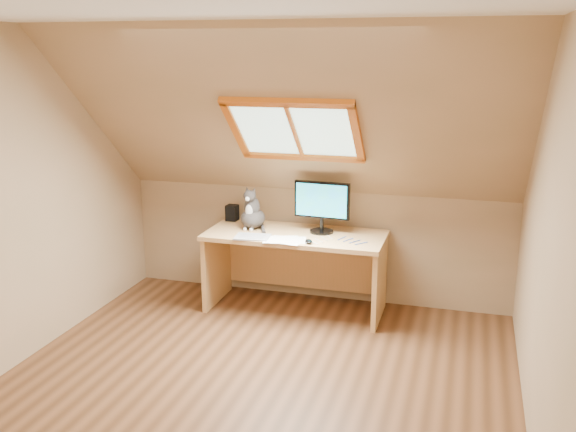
% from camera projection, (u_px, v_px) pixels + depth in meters
% --- Properties ---
extents(ground, '(3.50, 3.50, 0.00)m').
position_uv_depth(ground, '(253.00, 387.00, 4.35)').
color(ground, brown).
rests_on(ground, ground).
extents(room_shell, '(3.52, 3.52, 2.41)m').
position_uv_depth(room_shell, '(245.00, 183.00, 3.91)').
color(room_shell, tan).
rests_on(room_shell, ground).
extents(desk, '(1.53, 0.67, 0.70)m').
position_uv_depth(desk, '(297.00, 255.00, 5.60)').
color(desk, tan).
rests_on(desk, ground).
extents(monitor, '(0.48, 0.20, 0.44)m').
position_uv_depth(monitor, '(322.00, 204.00, 5.44)').
color(monitor, black).
rests_on(monitor, desk).
extents(cat, '(0.23, 0.27, 0.38)m').
position_uv_depth(cat, '(252.00, 213.00, 5.60)').
color(cat, '#433D3B').
rests_on(cat, desk).
extents(desk_speaker, '(0.10, 0.10, 0.14)m').
position_uv_depth(desk_speaker, '(232.00, 213.00, 5.88)').
color(desk_speaker, black).
rests_on(desk_speaker, desk).
extents(graphics_tablet, '(0.31, 0.23, 0.01)m').
position_uv_depth(graphics_tablet, '(252.00, 237.00, 5.35)').
color(graphics_tablet, '#B2B2B7').
rests_on(graphics_tablet, desk).
extents(mouse, '(0.09, 0.12, 0.03)m').
position_uv_depth(mouse, '(309.00, 241.00, 5.19)').
color(mouse, black).
rests_on(mouse, desk).
extents(papers, '(0.35, 0.30, 0.01)m').
position_uv_depth(papers, '(286.00, 241.00, 5.24)').
color(papers, white).
rests_on(papers, desk).
extents(cables, '(0.51, 0.26, 0.01)m').
position_uv_depth(cables, '(340.00, 240.00, 5.26)').
color(cables, silver).
rests_on(cables, desk).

